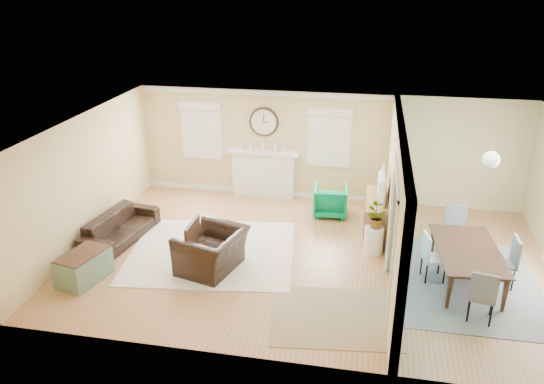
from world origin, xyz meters
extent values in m
plane|color=#A26B45|center=(0.00, 0.00, 0.00)|extent=(9.00, 9.00, 0.00)
cube|color=#D5B77B|center=(0.00, 3.00, 1.30)|extent=(9.00, 0.02, 2.60)
cube|color=#D5B77B|center=(0.00, -3.00, 1.30)|extent=(9.00, 0.02, 2.60)
cube|color=#D5B77B|center=(-4.50, 0.00, 1.30)|extent=(0.02, 6.00, 2.60)
cube|color=white|center=(0.00, 0.00, 2.60)|extent=(9.00, 6.00, 0.02)
cube|color=#D5B77B|center=(1.50, 1.40, 1.30)|extent=(0.12, 3.20, 2.60)
cube|color=#D5B77B|center=(1.50, -2.50, 1.30)|extent=(0.12, 1.00, 2.60)
cube|color=#D5B77B|center=(1.50, -1.10, 2.40)|extent=(0.12, 1.80, 0.40)
cube|color=white|center=(1.43, -0.20, 1.10)|extent=(0.04, 0.12, 2.20)
cube|color=white|center=(1.43, -2.00, 1.10)|extent=(0.04, 0.12, 2.20)
cube|color=white|center=(1.43, -1.10, 2.20)|extent=(0.04, 1.92, 0.12)
cube|color=#67ACAE|center=(1.57, 0.00, 1.30)|extent=(0.02, 6.00, 2.60)
cube|color=white|center=(-1.50, 2.88, 0.55)|extent=(1.50, 0.24, 1.10)
cube|color=white|center=(-1.50, 2.85, 1.13)|extent=(1.70, 0.30, 0.08)
cube|color=black|center=(-1.50, 2.98, 0.50)|extent=(0.85, 0.02, 0.75)
cube|color=gold|center=(-1.50, 2.87, 0.42)|extent=(0.85, 0.02, 0.62)
cylinder|color=#492C1D|center=(-1.50, 2.97, 1.85)|extent=(0.70, 0.06, 0.70)
cylinder|color=silver|center=(-1.50, 2.94, 1.85)|extent=(0.60, 0.01, 0.60)
cube|color=black|center=(-1.50, 2.93, 1.95)|extent=(0.02, 0.01, 0.20)
cube|color=black|center=(-1.44, 2.93, 1.85)|extent=(0.12, 0.01, 0.02)
cube|color=white|center=(-3.05, 2.98, 1.55)|extent=(0.90, 0.03, 1.30)
cube|color=white|center=(-3.05, 2.95, 1.55)|extent=(1.00, 0.04, 1.40)
cube|color=beige|center=(-3.05, 2.91, 2.18)|extent=(1.05, 0.10, 0.18)
cube|color=white|center=(0.05, 2.98, 1.55)|extent=(0.90, 0.03, 1.30)
cube|color=white|center=(0.05, 2.95, 1.55)|extent=(1.00, 0.04, 1.40)
cube|color=beige|center=(0.05, 2.91, 2.18)|extent=(1.05, 0.10, 0.18)
cylinder|color=gold|center=(3.00, 0.00, 2.45)|extent=(0.02, 0.02, 0.30)
sphere|color=white|center=(3.00, 0.00, 2.20)|extent=(0.30, 0.30, 0.30)
cube|color=beige|center=(-1.93, -0.12, 0.01)|extent=(3.49, 3.13, 0.02)
cube|color=tan|center=(0.62, -1.80, 0.01)|extent=(2.19, 1.87, 0.01)
cube|color=slate|center=(2.83, -0.34, 0.01)|extent=(2.50, 3.12, 0.01)
imported|color=black|center=(-3.93, 0.05, 0.28)|extent=(1.01, 2.03, 0.57)
imported|color=black|center=(-1.73, -0.74, 0.38)|extent=(1.31, 1.41, 0.77)
imported|color=#007435|center=(0.21, 2.08, 0.35)|extent=(0.77, 0.79, 0.69)
cube|color=slate|center=(-3.86, -1.53, 0.26)|extent=(0.77, 1.04, 0.52)
cube|color=#492C1D|center=(-3.86, -1.53, 0.53)|extent=(0.73, 0.98, 0.02)
cube|color=#A77654|center=(1.24, 1.31, 0.40)|extent=(0.49, 1.47, 0.80)
cube|color=#492C1D|center=(0.99, 0.87, 0.55)|extent=(0.01, 0.39, 0.22)
cube|color=#492C1D|center=(0.99, 0.87, 0.28)|extent=(0.01, 0.39, 0.22)
cube|color=#492C1D|center=(0.99, 1.31, 0.55)|extent=(0.01, 0.39, 0.22)
cube|color=#492C1D|center=(0.99, 1.31, 0.28)|extent=(0.01, 0.39, 0.22)
cube|color=#492C1D|center=(0.99, 1.75, 0.55)|extent=(0.01, 0.39, 0.22)
cube|color=#492C1D|center=(0.99, 1.75, 0.28)|extent=(0.01, 0.39, 0.22)
imported|color=black|center=(1.22, 1.31, 1.09)|extent=(0.15, 1.01, 0.58)
cylinder|color=white|center=(1.19, 0.45, 0.27)|extent=(0.37, 0.37, 0.55)
imported|color=#337F33|center=(1.19, 0.45, 0.78)|extent=(0.55, 0.54, 0.47)
imported|color=#492C1D|center=(2.83, -0.34, 0.33)|extent=(1.18, 1.96, 0.67)
cube|color=slate|center=(2.73, 0.81, 0.44)|extent=(0.44, 0.44, 0.05)
cube|color=slate|center=(2.73, 0.81, 0.69)|extent=(0.42, 0.08, 0.49)
cylinder|color=black|center=(2.91, 0.96, 0.21)|extent=(0.03, 0.03, 0.41)
cylinder|color=black|center=(2.89, 0.63, 0.21)|extent=(0.03, 0.03, 0.41)
cylinder|color=black|center=(2.58, 0.98, 0.21)|extent=(0.03, 0.03, 0.41)
cylinder|color=black|center=(2.55, 0.65, 0.21)|extent=(0.03, 0.03, 0.41)
cube|color=slate|center=(2.88, -1.43, 0.43)|extent=(0.48, 0.48, 0.05)
cube|color=slate|center=(2.88, -1.43, 0.68)|extent=(0.41, 0.13, 0.48)
cylinder|color=black|center=(2.68, -1.56, 0.20)|extent=(0.03, 0.03, 0.41)
cylinder|color=black|center=(2.75, -1.24, 0.20)|extent=(0.03, 0.03, 0.41)
cylinder|color=black|center=(3.00, -1.63, 0.20)|extent=(0.03, 0.03, 0.41)
cylinder|color=black|center=(3.07, -1.31, 0.20)|extent=(0.03, 0.03, 0.41)
cube|color=white|center=(2.25, -0.34, 0.42)|extent=(0.46, 0.46, 0.05)
cube|color=white|center=(2.25, -0.34, 0.66)|extent=(0.13, 0.40, 0.47)
cylinder|color=black|center=(2.06, -0.22, 0.20)|extent=(0.03, 0.03, 0.39)
cylinder|color=black|center=(2.37, -0.15, 0.20)|extent=(0.03, 0.03, 0.39)
cylinder|color=black|center=(2.12, -0.53, 0.20)|extent=(0.03, 0.03, 0.39)
cylinder|color=black|center=(2.44, -0.47, 0.20)|extent=(0.03, 0.03, 0.39)
cube|color=slate|center=(3.39, -0.34, 0.44)|extent=(0.42, 0.42, 0.05)
cube|color=slate|center=(3.39, -0.34, 0.69)|extent=(0.06, 0.42, 0.49)
cylinder|color=black|center=(3.56, -0.50, 0.21)|extent=(0.03, 0.03, 0.41)
cylinder|color=black|center=(3.23, -0.51, 0.21)|extent=(0.03, 0.03, 0.41)
cylinder|color=black|center=(3.56, -0.16, 0.21)|extent=(0.03, 0.03, 0.41)
cylinder|color=black|center=(3.22, -0.17, 0.21)|extent=(0.03, 0.03, 0.41)
camera|label=1|loc=(0.95, -8.94, 5.11)|focal=35.00mm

